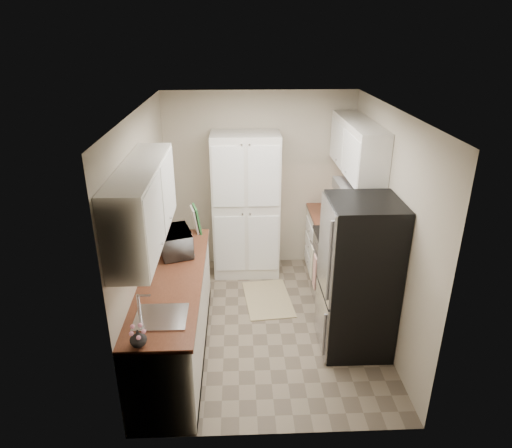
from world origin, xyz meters
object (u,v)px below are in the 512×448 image
toaster_oven (333,207)px  wine_bottle (169,228)px  refrigerator (359,277)px  microwave (175,242)px  pantry_cabinet (246,206)px  electric_range (343,271)px

toaster_oven → wine_bottle: bearing=-145.9°
refrigerator → microwave: (-1.95, 0.51, 0.21)m
pantry_cabinet → toaster_oven: (1.17, -0.12, 0.01)m
refrigerator → wine_bottle: (-2.07, 0.87, 0.21)m
pantry_cabinet → refrigerator: size_ratio=1.18×
wine_bottle → pantry_cabinet: bearing=42.7°
microwave → toaster_oven: size_ratio=1.52×
refrigerator → microwave: 2.02m
refrigerator → wine_bottle: size_ratio=6.11×
electric_range → toaster_oven: electric_range is taller
pantry_cabinet → microwave: pantry_cabinet is taller
pantry_cabinet → toaster_oven: 1.18m
refrigerator → toaster_oven: refrigerator is taller
microwave → wine_bottle: wine_bottle is taller
refrigerator → toaster_oven: bearing=88.8°
microwave → electric_range: bearing=-99.6°
electric_range → refrigerator: 0.88m
pantry_cabinet → electric_range: 1.58m
electric_range → microwave: 2.09m
pantry_cabinet → toaster_oven: size_ratio=6.17×
refrigerator → toaster_oven: (0.03, 1.61, 0.16)m
pantry_cabinet → refrigerator: 2.07m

